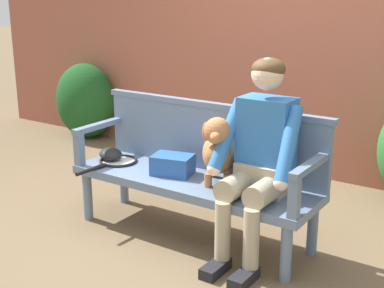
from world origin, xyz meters
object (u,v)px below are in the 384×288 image
Objects in this scene: person_seated at (260,154)px; sports_bag at (173,165)px; garden_bench at (192,186)px; dog_on_bench at (219,149)px; baseball_glove at (111,154)px; tennis_racket at (116,162)px.

sports_bag is (-0.69, 0.02, -0.20)m from person_seated.
dog_on_bench reaches higher than garden_bench.
sports_bag is at bearing -178.68° from dog_on_bench.
dog_on_bench reaches higher than baseball_glove.
tennis_racket is 2.59× the size of baseball_glove.
baseball_glove is at bearing 155.52° from tennis_racket.
baseball_glove is (-1.28, 0.02, -0.23)m from person_seated.
garden_bench is 0.76m from baseball_glove.
baseball_glove is (-0.97, -0.01, -0.20)m from dog_on_bench.
dog_on_bench is 0.86× the size of tennis_racket.
garden_bench is at bearing 3.10° from tennis_racket.
tennis_racket is at bearing -176.90° from garden_bench.
baseball_glove is (-0.76, 0.00, 0.10)m from garden_bench.
garden_bench is at bearing 178.17° from person_seated.
baseball_glove is at bearing 179.19° from person_seated.
dog_on_bench is at bearing 33.66° from baseball_glove.
person_seated is 2.29× the size of tennis_racket.
garden_bench is 3.16× the size of tennis_racket.
person_seated is (0.53, -0.02, 0.33)m from garden_bench.
tennis_racket is 0.51m from sports_bag.
dog_on_bench is 0.92m from tennis_racket.
garden_bench is 3.67× the size of dog_on_bench.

